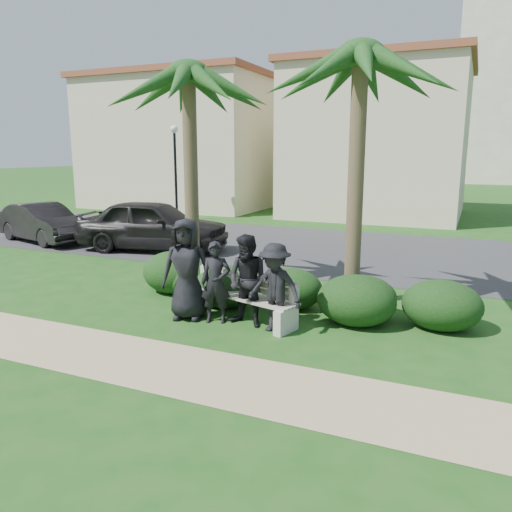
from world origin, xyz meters
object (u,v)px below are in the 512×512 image
object	(u,v)px
man_b	(216,282)
man_d	(275,288)
man_a	(187,269)
park_bench	(239,300)
palm_right	(361,57)
man_c	(248,281)
street_lamp	(175,156)
palm_left	(188,76)
car_b	(43,223)
car_a	(153,225)

from	to	relation	value
man_b	man_d	bearing A→B (deg)	-18.37
man_a	man_d	bearing A→B (deg)	-14.81
park_bench	palm_right	xyz separation A→B (m)	(1.72, 1.81, 4.49)
park_bench	man_c	xyz separation A→B (m)	(0.31, -0.27, 0.46)
street_lamp	palm_left	world-z (taller)	palm_left
palm_right	car_b	bearing A→B (deg)	166.04
street_lamp	man_d	world-z (taller)	street_lamp
man_d	car_b	distance (m)	11.91
car_b	park_bench	bearing A→B (deg)	-100.29
man_a	street_lamp	bearing A→B (deg)	108.37
street_lamp	man_c	world-z (taller)	street_lamp
park_bench	palm_left	xyz separation A→B (m)	(-2.07, 1.79, 4.38)
car_a	car_b	xyz separation A→B (m)	(-4.47, -0.27, -0.15)
palm_left	palm_right	bearing A→B (deg)	0.42
street_lamp	park_bench	bearing A→B (deg)	-52.62
park_bench	car_b	bearing A→B (deg)	170.21
man_a	palm_left	distance (m)	4.51
man_c	man_d	world-z (taller)	man_c
park_bench	man_d	distance (m)	1.01
street_lamp	man_b	world-z (taller)	street_lamp
man_d	man_b	bearing A→B (deg)	-173.72
car_a	man_c	bearing A→B (deg)	-144.11
car_a	car_b	bearing A→B (deg)	81.66
park_bench	car_b	distance (m)	11.00
park_bench	man_c	size ratio (longest dim) A/B	1.50
man_b	car_b	size ratio (longest dim) A/B	0.37
park_bench	man_d	size ratio (longest dim) A/B	1.59
man_a	man_c	size ratio (longest dim) A/B	1.14
park_bench	man_b	distance (m)	0.60
palm_left	man_d	bearing A→B (deg)	-36.06
palm_left	car_a	xyz separation A→B (m)	(-3.39, 3.19, -3.94)
man_d	palm_right	world-z (taller)	palm_right
man_d	palm_left	xyz separation A→B (m)	(-2.93, 2.13, 3.96)
man_b	palm_right	distance (m)	5.06
street_lamp	car_a	size ratio (longest dim) A/B	0.89
street_lamp	car_b	size ratio (longest dim) A/B	1.06
park_bench	car_b	xyz separation A→B (m)	(-9.93, 4.71, 0.29)
street_lamp	man_d	xyz separation A→B (m)	(9.58, -11.77, -2.15)
man_a	car_a	xyz separation A→B (m)	(-4.55, 5.34, -0.14)
man_c	palm_right	distance (m)	4.75
park_bench	car_a	world-z (taller)	car_a
palm_left	car_b	size ratio (longest dim) A/B	1.41
man_d	car_b	size ratio (longest dim) A/B	0.39
park_bench	man_c	distance (m)	0.62
man_a	car_b	distance (m)	10.35
street_lamp	park_bench	size ratio (longest dim) A/B	1.70
street_lamp	car_a	distance (m)	7.53
man_a	man_c	bearing A→B (deg)	-11.21
palm_left	car_a	bearing A→B (deg)	136.67
man_c	palm_left	xyz separation A→B (m)	(-2.38, 2.06, 3.92)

